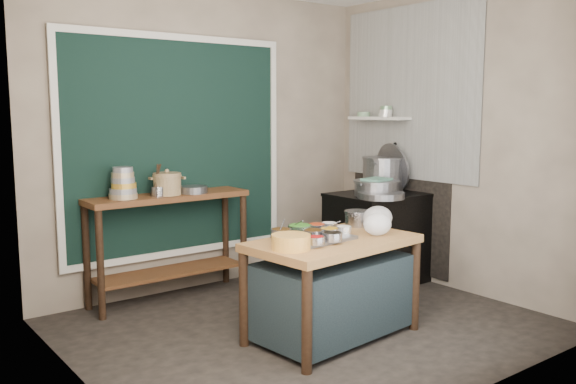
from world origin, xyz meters
TOP-DOWN VIEW (x-y plane):
  - floor at (0.00, 0.00)m, footprint 3.50×3.00m
  - back_wall at (0.00, 1.51)m, footprint 3.50×0.02m
  - left_wall at (-1.76, 0.00)m, footprint 0.02×3.00m
  - right_wall at (1.76, 0.00)m, footprint 0.02×3.00m
  - curtain_panel at (-0.35, 1.47)m, footprint 2.10×0.02m
  - curtain_frame at (-0.35, 1.46)m, footprint 2.22×0.03m
  - tile_panel at (1.74, 0.55)m, footprint 0.02×1.70m
  - soot_patch at (1.74, 0.65)m, footprint 0.01×1.30m
  - wall_shelf at (1.63, 0.85)m, footprint 0.22×0.70m
  - prep_table at (-0.01, -0.30)m, footprint 1.31×0.84m
  - back_counter at (-0.55, 1.28)m, footprint 1.45×0.40m
  - stove_block at (1.35, 0.55)m, footprint 0.90×0.68m
  - stove_top at (1.35, 0.55)m, footprint 0.92×0.69m
  - condiment_tray at (-0.14, -0.25)m, footprint 0.56×0.42m
  - condiment_bowls at (-0.16, -0.23)m, footprint 0.63×0.47m
  - yellow_basin at (-0.46, -0.38)m, footprint 0.27×0.27m
  - saucepan at (0.49, -0.04)m, footprint 0.28×0.28m
  - plastic_bag_a at (0.34, -0.41)m, footprint 0.25×0.22m
  - plastic_bag_b at (0.51, -0.25)m, footprint 0.30×0.28m
  - bowl_stack at (-0.96, 1.27)m, footprint 0.24×0.24m
  - utensil_cup at (-0.66, 1.23)m, footprint 0.17×0.17m
  - ceramic_crock at (-0.57, 1.25)m, footprint 0.34×0.34m
  - wide_bowl at (-0.33, 1.21)m, footprint 0.30×0.30m
  - stock_pot at (1.50, 0.65)m, footprint 0.54×0.54m
  - pot_lid at (1.60, 0.61)m, footprint 0.21×0.50m
  - steamer at (1.20, 0.45)m, footprint 0.46×0.46m
  - green_cloth at (1.20, 0.45)m, footprint 0.29×0.24m
  - shallow_pan at (1.11, 0.30)m, footprint 0.53×0.53m
  - shelf_bowl_stack at (1.63, 0.76)m, footprint 0.14×0.14m
  - shelf_bowl_green at (1.63, 1.08)m, footprint 0.14×0.14m

SIDE VIEW (x-z plane):
  - floor at x=0.00m, z-range -0.02..0.00m
  - prep_table at x=-0.01m, z-range 0.00..0.75m
  - stove_block at x=1.35m, z-range 0.00..0.85m
  - back_counter at x=-0.55m, z-range 0.00..0.95m
  - soot_patch at x=1.74m, z-range 0.05..1.35m
  - condiment_tray at x=-0.14m, z-range 0.75..0.77m
  - yellow_basin at x=-0.46m, z-range 0.75..0.85m
  - condiment_bowls at x=-0.16m, z-range 0.77..0.84m
  - saucepan at x=0.49m, z-range 0.75..0.87m
  - plastic_bag_a at x=0.34m, z-range 0.75..0.92m
  - plastic_bag_b at x=0.51m, z-range 0.75..0.94m
  - stove_top at x=1.35m, z-range 0.85..0.88m
  - shallow_pan at x=1.11m, z-range 0.88..0.94m
  - steamer at x=1.20m, z-range 0.88..1.03m
  - wide_bowl at x=-0.33m, z-range 0.95..1.01m
  - utensil_cup at x=-0.66m, z-range 0.95..1.04m
  - green_cloth at x=1.20m, z-range 1.03..1.05m
  - ceramic_crock at x=-0.57m, z-range 0.95..1.12m
  - stock_pot at x=1.50m, z-range 0.88..1.22m
  - bowl_stack at x=-0.96m, z-range 0.93..1.20m
  - pot_lid at x=1.60m, z-range 0.88..1.36m
  - curtain_panel at x=-0.35m, z-range 0.40..2.30m
  - curtain_frame at x=-0.35m, z-range 0.34..2.36m
  - back_wall at x=0.00m, z-range 0.00..2.80m
  - left_wall at x=-1.76m, z-range 0.00..2.80m
  - right_wall at x=1.76m, z-range 0.00..2.80m
  - wall_shelf at x=1.63m, z-range 1.59..1.61m
  - shelf_bowl_green at x=1.63m, z-range 1.61..1.66m
  - shelf_bowl_stack at x=1.63m, z-range 1.61..1.72m
  - tile_panel at x=1.74m, z-range 1.00..2.70m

